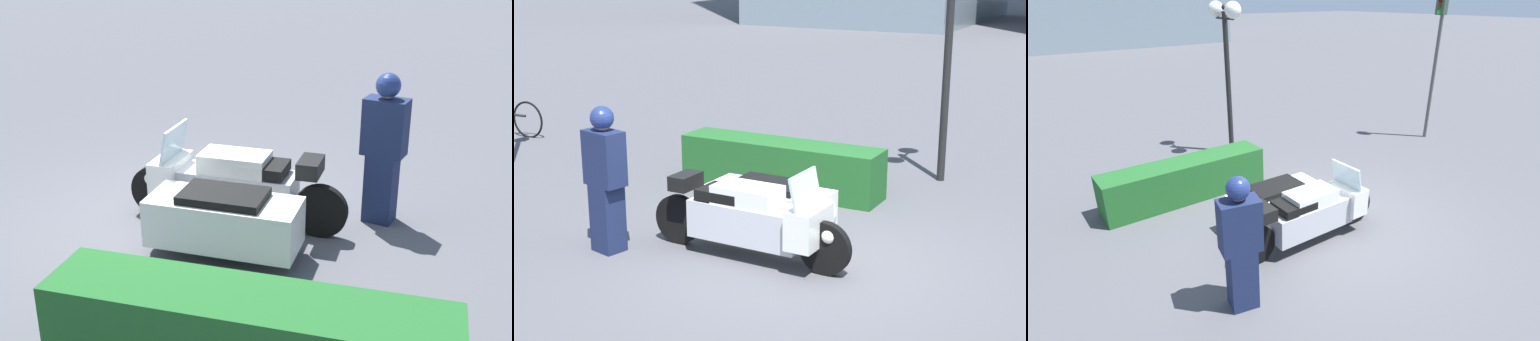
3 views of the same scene
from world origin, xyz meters
TOP-DOWN VIEW (x-y plane):
  - ground_plane at (0.00, 0.00)m, footprint 160.00×160.00m
  - police_motorcycle at (-0.59, 0.27)m, footprint 2.61×1.42m
  - officer_rider at (-2.23, -0.70)m, footprint 0.54×0.39m
  - hedge_bush_curbside at (-1.54, 2.46)m, footprint 3.11×0.68m

SIDE VIEW (x-z plane):
  - ground_plane at x=0.00m, z-range 0.00..0.00m
  - hedge_bush_curbside at x=-1.54m, z-range 0.00..0.75m
  - police_motorcycle at x=-0.59m, z-range -0.11..1.03m
  - officer_rider at x=-2.23m, z-range 0.05..1.82m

